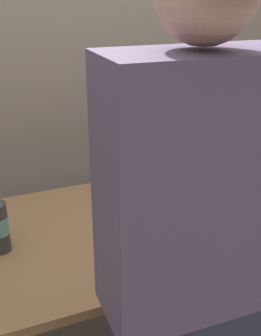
% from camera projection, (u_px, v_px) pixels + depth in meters
% --- Properties ---
extents(desk, '(1.45, 0.87, 0.76)m').
position_uv_depth(desk, '(115.00, 241.00, 1.77)').
color(desk, olive).
rests_on(desk, ground).
extents(laptop, '(0.35, 0.33, 0.23)m').
position_uv_depth(laptop, '(197.00, 196.00, 1.87)').
color(laptop, '#383D4C').
rests_on(laptop, desk).
extents(person_figure, '(0.46, 0.31, 1.81)m').
position_uv_depth(person_figure, '(187.00, 289.00, 1.13)').
color(person_figure, '#2D3347').
rests_on(person_figure, ground).
extents(back_wall, '(6.00, 0.10, 2.60)m').
position_uv_depth(back_wall, '(59.00, 65.00, 2.22)').
color(back_wall, gray).
rests_on(back_wall, ground).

